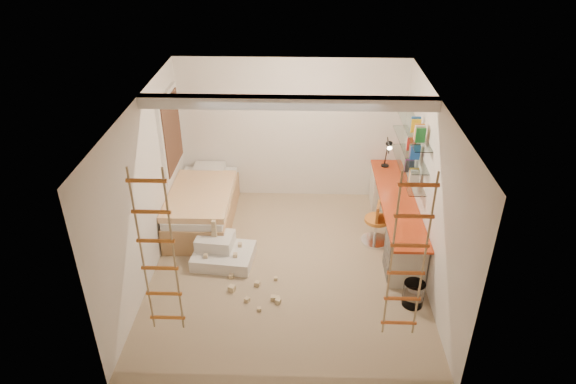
{
  "coord_description": "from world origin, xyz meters",
  "views": [
    {
      "loc": [
        0.2,
        -6.19,
        4.87
      ],
      "look_at": [
        0.0,
        0.3,
        1.15
      ],
      "focal_mm": 32.0,
      "sensor_mm": 36.0,
      "label": 1
    }
  ],
  "objects_px": {
    "bed": "(203,205)",
    "play_platform": "(221,252)",
    "desk": "(395,216)",
    "swivel_chair": "(376,228)"
  },
  "relations": [
    {
      "from": "desk",
      "to": "play_platform",
      "type": "distance_m",
      "value": 2.84
    },
    {
      "from": "desk",
      "to": "swivel_chair",
      "type": "bearing_deg",
      "value": -153.2
    },
    {
      "from": "desk",
      "to": "swivel_chair",
      "type": "height_order",
      "value": "desk"
    },
    {
      "from": "play_platform",
      "to": "swivel_chair",
      "type": "bearing_deg",
      "value": 12.77
    },
    {
      "from": "swivel_chair",
      "to": "desk",
      "type": "bearing_deg",
      "value": 26.8
    },
    {
      "from": "bed",
      "to": "play_platform",
      "type": "xyz_separation_m",
      "value": [
        0.46,
        -1.07,
        -0.17
      ]
    },
    {
      "from": "desk",
      "to": "play_platform",
      "type": "height_order",
      "value": "desk"
    },
    {
      "from": "bed",
      "to": "swivel_chair",
      "type": "xyz_separation_m",
      "value": [
        2.88,
        -0.52,
        -0.05
      ]
    },
    {
      "from": "desk",
      "to": "play_platform",
      "type": "relative_size",
      "value": 2.91
    },
    {
      "from": "swivel_chair",
      "to": "play_platform",
      "type": "xyz_separation_m",
      "value": [
        -2.42,
        -0.55,
        -0.12
      ]
    }
  ]
}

